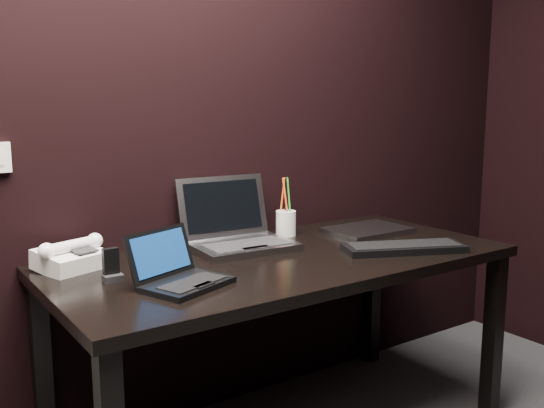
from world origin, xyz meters
TOP-DOWN VIEW (x-y plane):
  - wall_back at (0.00, 1.80)m, footprint 4.00×0.00m
  - desk at (0.30, 1.40)m, footprint 1.70×0.80m
  - netbook at (-0.18, 1.29)m, footprint 0.32×0.31m
  - silver_laptop at (0.23, 1.61)m, footprint 0.40×0.37m
  - ext_keyboard at (0.71, 1.20)m, footprint 0.48×0.33m
  - closed_laptop at (0.82, 1.51)m, footprint 0.34×0.25m
  - desk_phone at (-0.40, 1.66)m, footprint 0.25×0.24m
  - mobile_phone at (-0.34, 1.45)m, footprint 0.06×0.05m
  - pen_cup at (0.51, 1.67)m, footprint 0.11×0.11m

SIDE VIEW (x-z plane):
  - desk at x=0.30m, z-range 0.29..1.03m
  - closed_laptop at x=0.82m, z-range 0.74..0.76m
  - ext_keyboard at x=0.71m, z-range 0.74..0.77m
  - netbook at x=-0.18m, z-range 0.69..0.86m
  - mobile_phone at x=-0.34m, z-range 0.73..0.83m
  - desk_phone at x=-0.40m, z-range 0.72..0.84m
  - silver_laptop at x=0.23m, z-range 0.66..0.92m
  - pen_cup at x=0.51m, z-range 0.67..0.92m
  - wall_back at x=0.00m, z-range -0.70..3.30m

